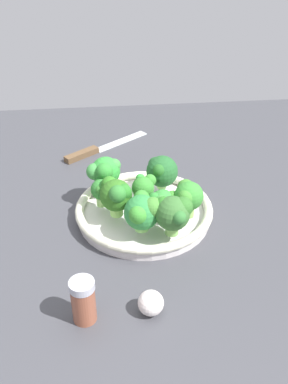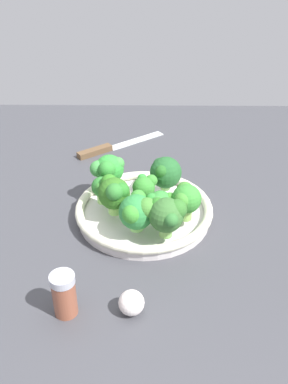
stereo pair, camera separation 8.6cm
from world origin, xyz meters
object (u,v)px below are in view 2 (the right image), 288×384
at_px(broccoli_floret_0, 144,187).
at_px(knife, 110,147).
at_px(broccoli_floret_7, 138,211).
at_px(broccoli_floret_8, 114,192).
at_px(broccoli_floret_6, 186,199).
at_px(broccoli_floret_2, 167,214).
at_px(broccoli_floret_3, 102,188).
at_px(bowl, 144,211).
at_px(pepper_shaker, 64,294).
at_px(broccoli_floret_4, 165,172).
at_px(broccoli_floret_1, 108,169).
at_px(garlic_bulb, 131,303).
at_px(broccoli_floret_5, 161,202).

distance_m(broccoli_floret_0, knife, 0.31).
bearing_deg(knife, broccoli_floret_7, 102.07).
bearing_deg(broccoli_floret_8, broccoli_floret_7, 130.11).
bearing_deg(broccoli_floret_6, knife, -63.77).
bearing_deg(broccoli_floret_0, broccoli_floret_2, 110.50).
bearing_deg(broccoli_floret_3, broccoli_floret_7, 129.44).
bearing_deg(broccoli_floret_6, bowl, -29.88).
relative_size(bowl, pepper_shaker, 3.61).
height_order(broccoli_floret_3, broccoli_floret_4, broccoli_floret_4).
height_order(bowl, broccoli_floret_1, broccoli_floret_1).
distance_m(broccoli_floret_2, garlic_bulb, 0.18).
distance_m(broccoli_floret_1, broccoli_floret_6, 0.19).
bearing_deg(broccoli_floret_5, knife, -70.18).
xyz_separation_m(broccoli_floret_1, broccoli_floret_2, (-0.12, 0.16, -0.00)).
height_order(broccoli_floret_6, broccoli_floret_7, broccoli_floret_6).
relative_size(knife, garlic_bulb, 5.54).
xyz_separation_m(broccoli_floret_4, broccoli_floret_8, (0.10, 0.09, 0.01)).
bearing_deg(broccoli_floret_8, broccoli_floret_4, -138.50).
bearing_deg(broccoli_floret_6, broccoli_floret_4, -71.31).
xyz_separation_m(bowl, broccoli_floret_3, (0.08, -0.01, 0.05)).
height_order(broccoli_floret_0, garlic_bulb, broccoli_floret_0).
relative_size(broccoli_floret_2, broccoli_floret_3, 1.34).
bearing_deg(bowl, broccoli_floret_7, 82.42).
height_order(broccoli_floret_1, broccoli_floret_5, broccoli_floret_1).
relative_size(broccoli_floret_4, broccoli_floret_5, 1.21).
bearing_deg(pepper_shaker, broccoli_floret_0, -114.11).
relative_size(broccoli_floret_5, knife, 0.27).
relative_size(bowl, garlic_bulb, 6.84).
distance_m(broccoli_floret_4, pepper_shaker, 0.36).
height_order(broccoli_floret_3, garlic_bulb, broccoli_floret_3).
height_order(broccoli_floret_0, broccoli_floret_1, broccoli_floret_1).
height_order(broccoli_floret_1, garlic_bulb, broccoli_floret_1).
distance_m(broccoli_floret_1, broccoli_floret_4, 0.12).
xyz_separation_m(bowl, broccoli_floret_5, (-0.03, 0.04, 0.05)).
bearing_deg(garlic_bulb, broccoli_floret_3, -75.48).
bearing_deg(broccoli_floret_4, broccoli_floret_8, 41.50).
bearing_deg(broccoli_floret_0, broccoli_floret_3, 4.48).
bearing_deg(broccoli_floret_2, broccoli_floret_6, -124.24).
bearing_deg(broccoli_floret_0, pepper_shaker, 65.89).
height_order(broccoli_floret_3, pepper_shaker, broccoli_floret_3).
xyz_separation_m(broccoli_floret_4, knife, (0.14, -0.25, -0.07)).
bearing_deg(bowl, knife, -72.96).
distance_m(broccoli_floret_0, broccoli_floret_7, 0.10).
bearing_deg(broccoli_floret_3, broccoli_floret_2, 140.03).
bearing_deg(broccoli_floret_8, pepper_shaker, 74.56).
distance_m(broccoli_floret_3, pepper_shaker, 0.27).
bearing_deg(bowl, broccoli_floret_5, 126.25).
relative_size(broccoli_floret_5, broccoli_floret_8, 0.79).
relative_size(broccoli_floret_2, broccoli_floret_4, 1.05).
relative_size(broccoli_floret_6, pepper_shaker, 0.95).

